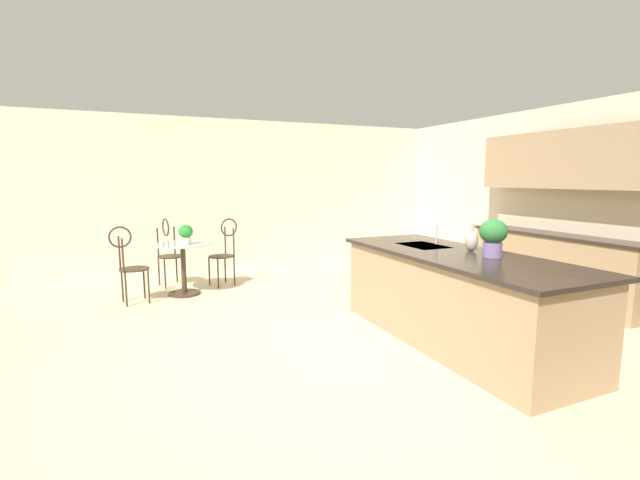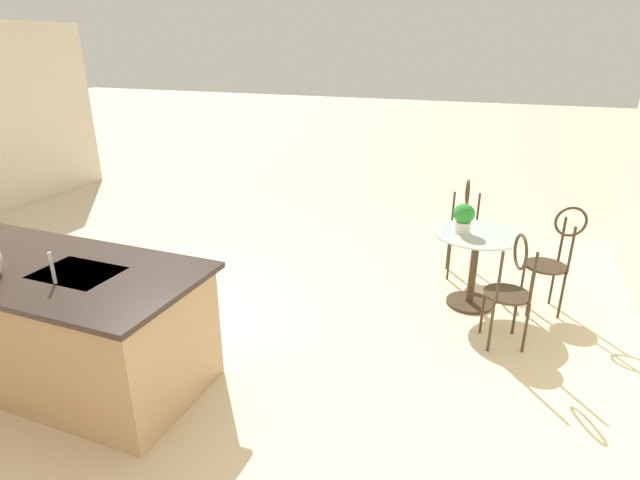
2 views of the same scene
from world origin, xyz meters
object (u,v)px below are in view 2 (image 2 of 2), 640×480
object	(u,v)px
chair_toward_desk	(465,224)
chair_near_window	(554,255)
bistro_table	(474,262)
chair_by_island	(511,285)
potted_plant_on_table	(464,217)

from	to	relation	value
chair_toward_desk	chair_near_window	bearing A→B (deg)	146.84
bistro_table	chair_by_island	distance (m)	0.75
chair_by_island	potted_plant_on_table	size ratio (longest dim) A/B	3.75
bistro_table	chair_toward_desk	world-z (taller)	chair_toward_desk
chair_near_window	chair_by_island	bearing A→B (deg)	66.77
bistro_table	potted_plant_on_table	xyz separation A→B (m)	(0.14, 0.04, 0.45)
chair_toward_desk	potted_plant_on_table	distance (m)	0.81
chair_by_island	potted_plant_on_table	world-z (taller)	chair_by_island
chair_toward_desk	chair_by_island	bearing A→B (deg)	110.98
bistro_table	chair_near_window	size ratio (longest dim) A/B	0.77
bistro_table	chair_by_island	bearing A→B (deg)	117.54
bistro_table	chair_toward_desk	bearing A→B (deg)	-75.69
chair_near_window	chair_by_island	size ratio (longest dim) A/B	1.00
chair_by_island	chair_near_window	bearing A→B (deg)	-113.23
potted_plant_on_table	chair_by_island	bearing A→B (deg)	127.60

